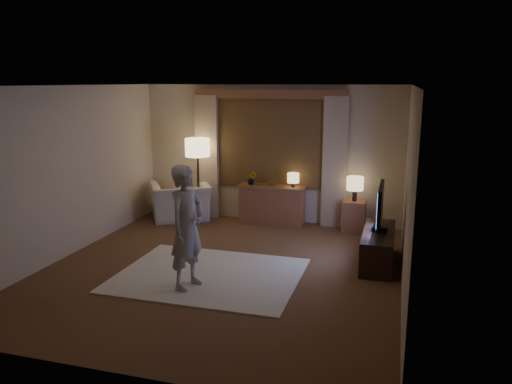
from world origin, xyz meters
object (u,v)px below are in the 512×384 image
at_px(sideboard, 272,206).
at_px(side_table, 354,216).
at_px(tv_stand, 378,247).
at_px(person, 187,227).
at_px(armchair, 180,201).

height_order(sideboard, side_table, sideboard).
distance_m(sideboard, tv_stand, 2.61).
bearing_deg(tv_stand, person, -145.33).
bearing_deg(sideboard, tv_stand, -38.51).
distance_m(armchair, person, 3.43).
height_order(tv_stand, person, person).
bearing_deg(tv_stand, armchair, 159.60).
bearing_deg(side_table, sideboard, 178.13).
bearing_deg(armchair, tv_stand, 127.87).
bearing_deg(person, side_table, -16.28).
bearing_deg(sideboard, person, -95.28).
relative_size(tv_stand, person, 0.86).
distance_m(armchair, tv_stand, 4.10).
bearing_deg(tv_stand, sideboard, 141.49).
height_order(side_table, person, person).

